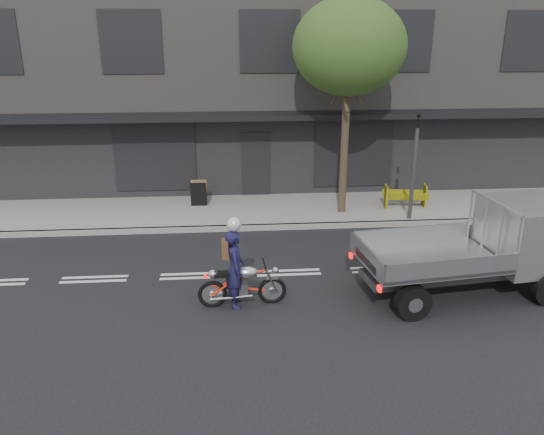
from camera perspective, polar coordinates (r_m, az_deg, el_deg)
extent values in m
plane|color=black|center=(13.42, 1.81, -5.96)|extent=(80.00, 80.00, 0.00)
cube|color=gray|center=(17.73, 0.16, 0.80)|extent=(32.00, 3.20, 0.15)
cube|color=gray|center=(16.23, 0.62, -1.01)|extent=(32.00, 0.20, 0.15)
cube|color=slate|center=(23.44, -1.19, 15.22)|extent=(26.00, 10.00, 8.00)
cylinder|color=#382B21|center=(17.04, 7.75, 6.58)|extent=(0.24, 0.24, 4.00)
ellipsoid|color=#354D1D|center=(16.63, 8.29, 17.73)|extent=(3.40, 3.40, 2.89)
cylinder|color=#2D2D30|center=(16.91, 14.93, 4.24)|extent=(0.12, 0.12, 3.00)
imported|color=black|center=(16.55, 15.46, 10.09)|extent=(0.08, 0.10, 0.50)
torus|color=black|center=(11.80, -6.43, -8.20)|extent=(0.64, 0.13, 0.64)
torus|color=black|center=(11.89, 0.01, -7.85)|extent=(0.64, 0.13, 0.64)
cube|color=#2D2D30|center=(11.78, -3.46, -7.61)|extent=(0.34, 0.24, 0.26)
ellipsoid|color=silver|center=(11.62, -2.74, -5.88)|extent=(0.53, 0.32, 0.26)
cube|color=black|center=(11.60, -5.00, -6.08)|extent=(0.52, 0.25, 0.08)
cylinder|color=black|center=(11.57, -0.85, -4.96)|extent=(0.07, 0.57, 0.04)
imported|color=#18153C|center=(11.57, -4.00, -5.51)|extent=(0.46, 0.67, 1.77)
cylinder|color=black|center=(11.62, 14.89, -8.82)|extent=(0.79, 0.38, 0.76)
cylinder|color=black|center=(13.00, 11.61, -5.39)|extent=(0.79, 0.38, 0.76)
cylinder|color=black|center=(14.52, 23.41, -3.96)|extent=(0.79, 0.38, 0.76)
cube|color=#2D2D30|center=(12.96, 19.73, -5.45)|extent=(4.72, 1.58, 0.14)
cube|color=#B9B9BE|center=(13.52, 25.79, -1.55)|extent=(1.92, 2.01, 1.51)
cube|color=black|center=(13.39, 26.06, 0.17)|extent=(1.71, 1.89, 0.55)
cube|color=#A4A5A9|center=(12.40, 16.53, -4.34)|extent=(3.24, 2.33, 0.10)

